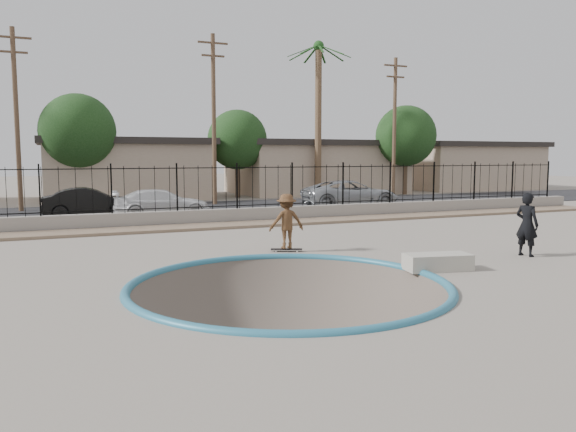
# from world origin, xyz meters

# --- Properties ---
(ground) EXTENTS (120.00, 120.00, 2.20)m
(ground) POSITION_xyz_m (0.00, 12.00, -1.10)
(ground) COLOR #6F685C
(ground) RESTS_ON ground
(bowl_pit) EXTENTS (6.84, 6.84, 1.80)m
(bowl_pit) POSITION_xyz_m (0.00, -1.00, 0.00)
(bowl_pit) COLOR #50453D
(bowl_pit) RESTS_ON ground
(coping_ring) EXTENTS (7.04, 7.04, 0.20)m
(coping_ring) POSITION_xyz_m (0.00, -1.00, 0.00)
(coping_ring) COLOR teal
(coping_ring) RESTS_ON ground
(rock_strip) EXTENTS (42.00, 1.60, 0.11)m
(rock_strip) POSITION_xyz_m (0.00, 9.20, 0.06)
(rock_strip) COLOR #927860
(rock_strip) RESTS_ON ground
(retaining_wall) EXTENTS (42.00, 0.45, 0.60)m
(retaining_wall) POSITION_xyz_m (0.00, 10.30, 0.30)
(retaining_wall) COLOR gray
(retaining_wall) RESTS_ON ground
(fence) EXTENTS (40.00, 0.04, 1.80)m
(fence) POSITION_xyz_m (0.00, 10.30, 1.50)
(fence) COLOR black
(fence) RESTS_ON retaining_wall
(street) EXTENTS (90.00, 8.00, 0.04)m
(street) POSITION_xyz_m (0.00, 17.00, 0.02)
(street) COLOR black
(street) RESTS_ON ground
(house_center) EXTENTS (10.60, 8.60, 3.90)m
(house_center) POSITION_xyz_m (0.00, 26.50, 1.97)
(house_center) COLOR tan
(house_center) RESTS_ON ground
(house_east) EXTENTS (12.60, 8.60, 3.90)m
(house_east) POSITION_xyz_m (14.00, 26.50, 1.97)
(house_east) COLOR tan
(house_east) RESTS_ON ground
(house_east_far) EXTENTS (11.60, 8.60, 3.90)m
(house_east_far) POSITION_xyz_m (28.00, 26.50, 1.97)
(house_east_far) COLOR tan
(house_east_far) RESTS_ON ground
(palm_right) EXTENTS (2.30, 2.30, 10.30)m
(palm_right) POSITION_xyz_m (12.00, 22.00, 7.33)
(palm_right) COLOR brown
(palm_right) RESTS_ON ground
(utility_pole_left) EXTENTS (1.70, 0.24, 9.00)m
(utility_pole_left) POSITION_xyz_m (-6.00, 19.00, 4.70)
(utility_pole_left) COLOR #473323
(utility_pole_left) RESTS_ON ground
(utility_pole_mid) EXTENTS (1.70, 0.24, 9.50)m
(utility_pole_mid) POSITION_xyz_m (4.00, 19.00, 4.96)
(utility_pole_mid) COLOR #473323
(utility_pole_mid) RESTS_ON ground
(utility_pole_right) EXTENTS (1.70, 0.24, 9.00)m
(utility_pole_right) POSITION_xyz_m (16.00, 19.00, 4.70)
(utility_pole_right) COLOR #473323
(utility_pole_right) RESTS_ON ground
(street_tree_left) EXTENTS (4.32, 4.32, 6.36)m
(street_tree_left) POSITION_xyz_m (-3.00, 23.00, 4.19)
(street_tree_left) COLOR #473323
(street_tree_left) RESTS_ON ground
(street_tree_mid) EXTENTS (3.96, 3.96, 5.83)m
(street_tree_mid) POSITION_xyz_m (7.00, 24.00, 3.84)
(street_tree_mid) COLOR #473323
(street_tree_mid) RESTS_ON ground
(street_tree_right) EXTENTS (4.32, 4.32, 6.36)m
(street_tree_right) POSITION_xyz_m (19.00, 22.00, 4.19)
(street_tree_right) COLOR #473323
(street_tree_right) RESTS_ON ground
(skater) EXTENTS (1.09, 0.70, 1.60)m
(skater) POSITION_xyz_m (1.63, 2.99, 0.80)
(skater) COLOR brown
(skater) RESTS_ON ground
(skateboard) EXTENTS (0.93, 0.57, 0.08)m
(skateboard) POSITION_xyz_m (1.63, 2.99, 0.06)
(skateboard) COLOR black
(skateboard) RESTS_ON ground
(videographer) EXTENTS (0.58, 0.74, 1.78)m
(videographer) POSITION_xyz_m (7.50, -0.31, 0.89)
(videographer) COLOR black
(videographer) RESTS_ON ground
(concrete_ledge) EXTENTS (1.71, 1.02, 0.40)m
(concrete_ledge) POSITION_xyz_m (4.00, -0.92, 0.20)
(concrete_ledge) COLOR #A8A395
(concrete_ledge) RESTS_ON ground
(car_b) EXTENTS (4.08, 1.56, 1.33)m
(car_b) POSITION_xyz_m (-3.04, 14.59, 0.70)
(car_b) COLOR black
(car_b) RESTS_ON street
(car_c) EXTENTS (4.41, 2.02, 1.25)m
(car_c) POSITION_xyz_m (-0.04, 13.40, 0.66)
(car_c) COLOR silver
(car_c) RESTS_ON street
(car_d) EXTENTS (5.39, 2.85, 1.45)m
(car_d) POSITION_xyz_m (10.18, 14.34, 0.76)
(car_d) COLOR #95999E
(car_d) RESTS_ON street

